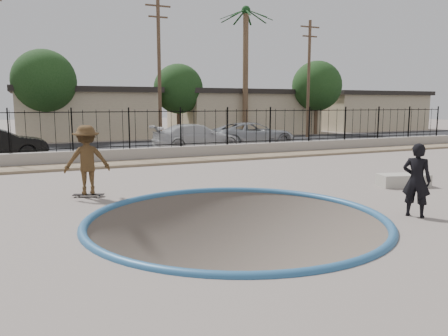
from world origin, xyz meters
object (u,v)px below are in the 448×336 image
car_c (197,137)px  car_d (253,134)px  skater (87,163)px  videographer (416,180)px  concrete_ledge (403,180)px  skateboard (89,195)px

car_c → car_d: car_d is taller
skater → car_d: (11.24, 11.00, -0.20)m
videographer → concrete_ledge: size_ratio=1.10×
videographer → car_c: size_ratio=0.34×
skater → car_c: size_ratio=0.39×
skater → videographer: skater is taller
skateboard → videographer: bearing=-18.5°
videographer → car_d: size_ratio=0.33×
car_c → car_d: size_ratio=0.95×
concrete_ledge → car_d: 13.65m
skater → skateboard: 0.92m
concrete_ledge → car_c: (-2.24, 12.93, 0.58)m
concrete_ledge → skater: bearing=165.2°
car_c → videographer: bearing=178.2°
skateboard → concrete_ledge: 9.89m
skater → car_d: bearing=-133.8°
car_d → concrete_ledge: bearing=173.5°
skater → videographer: bearing=142.9°
videographer → skateboard: bearing=18.8°
car_d → skateboard: bearing=135.0°
skater → videographer: 8.75m
car_c → skater: bearing=144.9°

